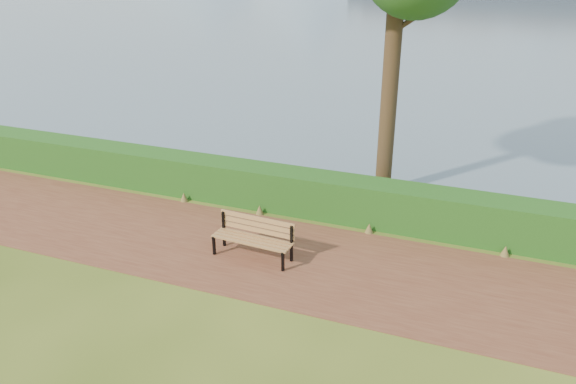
% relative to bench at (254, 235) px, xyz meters
% --- Properties ---
extents(ground, '(140.00, 140.00, 0.00)m').
position_rel_bench_xyz_m(ground, '(0.39, -0.17, -0.49)').
color(ground, '#405418').
rests_on(ground, ground).
extents(path, '(40.00, 3.40, 0.01)m').
position_rel_bench_xyz_m(path, '(0.39, 0.13, -0.49)').
color(path, '#5B2D1F').
rests_on(path, ground).
extents(hedge, '(32.00, 0.85, 1.00)m').
position_rel_bench_xyz_m(hedge, '(0.39, 2.43, 0.01)').
color(hedge, '#184112').
rests_on(hedge, ground).
extents(bench, '(1.73, 0.60, 0.85)m').
position_rel_bench_xyz_m(bench, '(0.00, 0.00, 0.00)').
color(bench, black).
rests_on(bench, ground).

